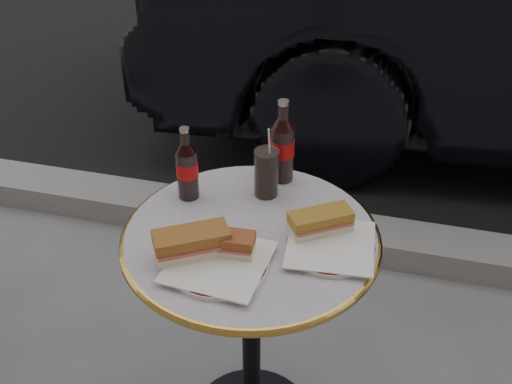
% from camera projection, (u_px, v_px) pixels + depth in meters
% --- Properties ---
extents(curb, '(40.00, 0.20, 0.12)m').
position_uv_depth(curb, '(308.00, 231.00, 2.63)').
color(curb, gray).
rests_on(curb, ground).
extents(bistro_table, '(0.62, 0.62, 0.73)m').
position_uv_depth(bistro_table, '(251.00, 340.00, 1.73)').
color(bistro_table, '#BAB2C4').
rests_on(bistro_table, ground).
extents(plate_left, '(0.27, 0.27, 0.01)m').
position_uv_depth(plate_left, '(219.00, 265.00, 1.42)').
color(plate_left, white).
rests_on(plate_left, bistro_table).
extents(plate_right, '(0.23, 0.23, 0.01)m').
position_uv_depth(plate_right, '(330.00, 247.00, 1.47)').
color(plate_right, silver).
rests_on(plate_right, bistro_table).
extents(sandwich_left_a, '(0.18, 0.15, 0.06)m').
position_uv_depth(sandwich_left_a, '(192.00, 244.00, 1.43)').
color(sandwich_left_a, '#995A26').
rests_on(sandwich_left_a, plate_left).
extents(sandwich_left_b, '(0.14, 0.07, 0.05)m').
position_uv_depth(sandwich_left_b, '(225.00, 244.00, 1.44)').
color(sandwich_left_b, brown).
rests_on(sandwich_left_b, plate_left).
extents(sandwich_right, '(0.16, 0.14, 0.05)m').
position_uv_depth(sandwich_right, '(320.00, 222.00, 1.50)').
color(sandwich_right, olive).
rests_on(sandwich_right, plate_right).
extents(cola_bottle_left, '(0.07, 0.07, 0.20)m').
position_uv_depth(cola_bottle_left, '(187.00, 163.00, 1.59)').
color(cola_bottle_left, black).
rests_on(cola_bottle_left, bistro_table).
extents(cola_bottle_right, '(0.08, 0.08, 0.23)m').
position_uv_depth(cola_bottle_right, '(282.00, 141.00, 1.65)').
color(cola_bottle_right, black).
rests_on(cola_bottle_right, bistro_table).
extents(cola_glass, '(0.08, 0.08, 0.13)m').
position_uv_depth(cola_glass, '(266.00, 173.00, 1.62)').
color(cola_glass, black).
rests_on(cola_glass, bistro_table).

